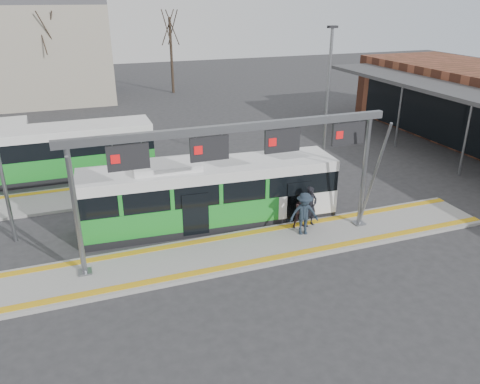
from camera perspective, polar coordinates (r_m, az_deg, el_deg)
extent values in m
plane|color=#2D2D30|center=(19.61, 1.08, -7.11)|extent=(120.00, 120.00, 0.00)
cube|color=gray|center=(19.57, 1.08, -6.92)|extent=(22.00, 3.00, 0.15)
cube|color=gray|center=(25.83, -13.71, 0.09)|extent=(20.00, 3.00, 0.15)
cube|color=gold|center=(20.47, -0.07, -5.21)|extent=(22.00, 0.35, 0.02)
cube|color=gold|center=(18.61, 2.36, -8.34)|extent=(22.00, 0.35, 0.02)
cube|color=gold|center=(26.86, -14.04, 1.15)|extent=(20.00, 0.35, 0.02)
cylinder|color=slate|center=(17.64, -19.37, -2.33)|extent=(0.20, 0.20, 5.05)
cube|color=slate|center=(18.79, -18.37, -9.23)|extent=(0.50, 0.50, 0.06)
cylinder|color=slate|center=(17.00, -19.29, -3.28)|extent=(0.12, 1.46, 4.90)
cylinder|color=slate|center=(21.13, 14.92, 2.38)|extent=(0.20, 0.20, 5.05)
cube|color=slate|center=(22.10, 14.27, -3.68)|extent=(0.50, 0.50, 0.06)
cylinder|color=slate|center=(20.60, 15.99, 1.73)|extent=(0.12, 1.46, 4.90)
cube|color=slate|center=(17.70, -0.67, 7.82)|extent=(13.00, 0.25, 0.30)
cube|color=black|center=(17.06, -13.48, 4.14)|extent=(1.50, 0.12, 0.95)
cube|color=red|center=(16.96, -14.95, 3.87)|extent=(0.32, 0.02, 0.32)
cube|color=black|center=(17.60, -3.75, 5.31)|extent=(1.50, 0.12, 0.95)
cube|color=red|center=(17.43, -5.11, 5.08)|extent=(0.32, 0.02, 0.32)
cube|color=black|center=(18.62, 5.19, 6.25)|extent=(1.50, 0.12, 0.95)
cube|color=red|center=(18.38, 4.00, 6.07)|extent=(0.32, 0.02, 0.32)
cube|color=black|center=(20.04, 13.06, 6.96)|extent=(1.50, 0.12, 0.95)
cube|color=red|center=(19.74, 12.06, 6.81)|extent=(0.32, 0.02, 0.32)
cylinder|color=slate|center=(29.84, 25.79, 5.74)|extent=(0.14, 0.14, 4.30)
cylinder|color=slate|center=(34.12, 18.80, 8.74)|extent=(0.14, 0.14, 4.30)
cube|color=black|center=(21.83, -3.50, -3.35)|extent=(11.62, 3.13, 0.34)
cube|color=#1E8B29|center=(21.52, -3.55, -1.63)|extent=(11.62, 3.13, 1.10)
cube|color=black|center=(21.11, -3.62, 0.91)|extent=(11.61, 3.06, 0.96)
cube|color=white|center=(20.85, -3.66, 2.74)|extent=(11.62, 3.13, 0.48)
cube|color=orange|center=(22.76, 10.58, 3.89)|extent=(0.15, 1.71, 0.27)
cube|color=white|center=(20.42, -8.94, 3.20)|extent=(2.97, 1.88, 0.29)
cylinder|color=black|center=(20.31, -13.97, -5.17)|extent=(0.97, 0.34, 0.96)
cylinder|color=black|center=(22.24, -14.31, -2.66)|extent=(0.97, 0.34, 0.96)
cylinder|color=black|center=(21.73, 6.03, -2.65)|extent=(0.97, 0.34, 0.96)
cylinder|color=black|center=(23.53, 4.07, -0.50)|extent=(0.97, 0.34, 0.96)
cube|color=black|center=(29.27, -22.13, 1.95)|extent=(11.87, 2.55, 0.35)
cube|color=#1E8B29|center=(29.03, -22.34, 3.31)|extent=(11.87, 2.55, 1.14)
cube|color=black|center=(28.72, -22.66, 5.30)|extent=(11.87, 2.48, 0.99)
cube|color=white|center=(28.53, -22.88, 6.72)|extent=(11.87, 2.55, 0.49)
cylinder|color=black|center=(28.13, -15.05, 2.77)|extent=(0.99, 0.30, 0.99)
cylinder|color=black|center=(30.23, -15.50, 4.12)|extent=(0.99, 0.30, 0.99)
imported|color=black|center=(21.14, 8.58, -1.74)|extent=(0.78, 0.62, 1.87)
imported|color=#2E1E21|center=(20.95, 7.54, -2.34)|extent=(0.81, 0.66, 1.58)
imported|color=#1D2834|center=(20.33, 7.82, -2.64)|extent=(1.38, 1.00, 1.93)
cylinder|color=#382B21|center=(46.48, -22.09, 14.03)|extent=(0.28, 0.28, 7.83)
cylinder|color=#382B21|center=(51.80, -8.36, 16.09)|extent=(0.28, 0.28, 7.72)
cylinder|color=slate|center=(25.48, 10.51, 9.76)|extent=(0.16, 0.16, 8.35)
cube|color=black|center=(24.89, 11.23, 19.15)|extent=(0.50, 0.25, 0.12)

